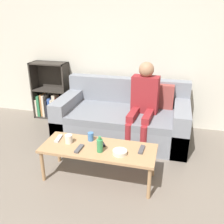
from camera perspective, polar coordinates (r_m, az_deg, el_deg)
The scene contains 13 objects.
wall_back at distance 4.09m, azimuth 4.39°, elevation 14.94°, with size 12.00×0.06×2.60m.
couch at distance 3.79m, azimuth 2.56°, elevation -1.63°, with size 1.92×0.98×0.83m.
bookshelf at distance 4.61m, azimuth -13.55°, elevation 3.22°, with size 0.63×0.28×1.00m.
coffee_table at distance 2.82m, azimuth -3.13°, elevation -8.74°, with size 1.28×0.48×0.40m.
person_adult at distance 3.52m, azimuth 7.28°, elevation 3.17°, with size 0.39×0.68×1.17m.
cup_near at distance 2.91m, azimuth -9.85°, elevation -6.07°, with size 0.09×0.09×0.10m.
cup_far at distance 2.92m, azimuth -4.90°, elevation -5.61°, with size 0.07×0.07×0.10m.
tv_remote_0 at distance 2.75m, azimuth 6.78°, elevation -8.51°, with size 0.06×0.17×0.02m.
tv_remote_1 at distance 2.87m, azimuth -2.46°, elevation -7.06°, with size 0.13×0.17×0.02m.
tv_remote_2 at distance 3.02m, azimuth -12.13°, elevation -5.95°, with size 0.07×0.17×0.02m.
tv_remote_3 at distance 2.78m, azimuth -7.51°, elevation -8.30°, with size 0.06×0.17×0.02m.
snack_bowl at distance 2.67m, azimuth 1.80°, elevation -9.18°, with size 0.15×0.15×0.05m.
bottle at distance 2.68m, azimuth -2.80°, elevation -7.62°, with size 0.07×0.07×0.18m.
Camera 1 is at (0.72, -1.04, 1.82)m, focal length 40.00 mm.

